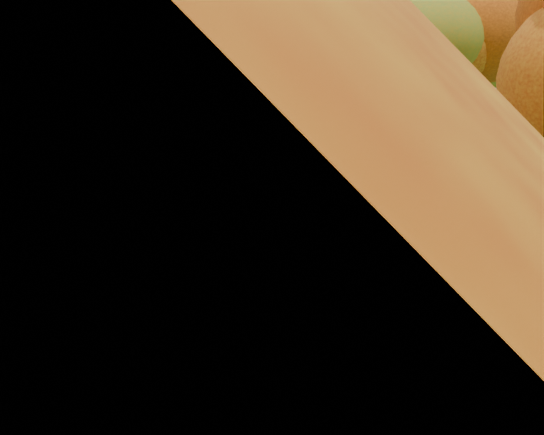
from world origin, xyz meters
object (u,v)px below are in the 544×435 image
object	(u,v)px
streetlamp_near	(453,221)
car_dark	(183,152)
streetlamp_far	(238,111)
bus	(328,254)
car_silver	(188,162)
streetlamp_mid	(286,135)
car_white	(195,183)

from	to	relation	value
streetlamp_near	car_dark	world-z (taller)	streetlamp_near
streetlamp_far	bus	distance (m)	38.20
bus	car_dark	xyz separation A→B (m)	(-4.20, 36.09, -0.97)
car_silver	car_dark	size ratio (longest dim) A/B	0.99
streetlamp_mid	bus	size ratio (longest dim) A/B	0.68
streetlamp_far	car_white	xyz separation A→B (m)	(-6.30, -18.29, -3.94)
car_dark	streetlamp_far	bearing A→B (deg)	0.60
streetlamp_near	bus	distance (m)	7.05
streetlamp_mid	streetlamp_far	size ratio (longest dim) A/B	1.00
bus	streetlamp_mid	bearing A→B (deg)	88.39
car_silver	streetlamp_mid	bearing A→B (deg)	-59.79
streetlamp_near	car_white	size ratio (longest dim) A/B	1.86
car_silver	streetlamp_near	bearing A→B (deg)	-74.84
streetlamp_near	car_dark	size ratio (longest dim) A/B	1.85
streetlamp_near	car_dark	bearing A→B (deg)	98.51
streetlamp_mid	streetlamp_near	bearing A→B (deg)	-90.00
car_silver	car_dark	world-z (taller)	car_silver
car_white	car_silver	world-z (taller)	car_white
streetlamp_mid	streetlamp_far	xyz separation A→B (m)	(0.00, 22.00, 0.00)
streetlamp_mid	car_silver	size ratio (longest dim) A/B	1.87
bus	car_silver	xyz separation A→B (m)	(-4.13, 29.35, -0.89)
streetlamp_mid	car_white	bearing A→B (deg)	149.51
streetlamp_near	streetlamp_far	size ratio (longest dim) A/B	1.00
car_silver	car_dark	xyz separation A→B (m)	(-0.07, 6.74, -0.08)
car_white	car_dark	distance (m)	16.37
streetlamp_mid	car_dark	xyz separation A→B (m)	(-6.30, 20.08, -4.04)
streetlamp_near	car_silver	size ratio (longest dim) A/B	1.87
bus	car_white	xyz separation A→B (m)	(-4.20, 19.72, -0.86)
streetlamp_far	streetlamp_near	bearing A→B (deg)	-90.00
streetlamp_far	car_silver	bearing A→B (deg)	-125.70
streetlamp_near	streetlamp_mid	size ratio (longest dim) A/B	1.00
streetlamp_near	bus	xyz separation A→B (m)	(-2.09, 5.98, -3.08)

